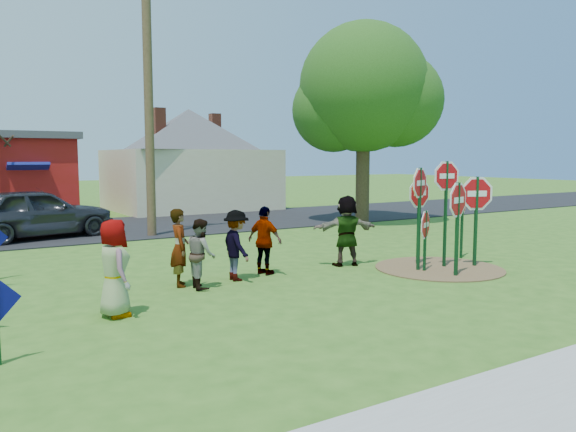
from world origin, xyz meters
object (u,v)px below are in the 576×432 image
person_a (114,268)px  leafy_tree (366,95)px  stop_sign_a (458,208)px  person_b (180,248)px  suv (35,213)px  stop_sign_c (446,189)px  utility_pole (148,83)px  stop_sign_d (463,206)px  stop_sign_b (420,192)px

person_a → leafy_tree: leafy_tree is taller
stop_sign_a → person_b: (-5.90, 2.53, -0.78)m
leafy_tree → suv: bearing=170.1°
stop_sign_a → person_a: stop_sign_a is taller
stop_sign_a → leafy_tree: bearing=45.4°
stop_sign_a → person_b: bearing=140.6°
person_a → leafy_tree: bearing=-58.7°
person_b → leafy_tree: 13.97m
person_b → leafy_tree: (11.11, 7.12, 4.59)m
stop_sign_c → person_a: 8.43m
stop_sign_c → leafy_tree: bearing=71.2°
stop_sign_c → utility_pole: size_ratio=0.28×
stop_sign_d → stop_sign_c: bearing=-177.6°
stop_sign_d → person_a: size_ratio=1.21×
stop_sign_a → stop_sign_c: (0.61, 0.93, 0.39)m
person_a → utility_pole: size_ratio=0.17×
stop_sign_b → stop_sign_d: 2.46m
stop_sign_a → suv: bearing=106.2°
stop_sign_c → stop_sign_d: (1.43, 0.69, -0.54)m
stop_sign_c → utility_pole: (-4.52, 9.54, 3.37)m
utility_pole → leafy_tree: 9.16m
stop_sign_a → stop_sign_c: bearing=40.4°
stop_sign_a → suv: size_ratio=0.47×
person_b → utility_pole: 9.35m
stop_sign_a → person_b: 6.46m
stop_sign_d → leafy_tree: (3.18, 8.03, 3.96)m
suv → stop_sign_b: bearing=-158.6°
stop_sign_a → person_a: (-7.74, 0.89, -0.76)m
leafy_tree → stop_sign_c: bearing=-117.8°
stop_sign_b → person_b: 5.94m
leafy_tree → stop_sign_d: bearing=-111.6°
stop_sign_a → person_a: bearing=157.3°
utility_pole → stop_sign_c: bearing=-64.7°
person_b → suv: size_ratio=0.33×
stop_sign_d → stop_sign_b: bearing=172.5°
stop_sign_a → stop_sign_d: bearing=22.2°
stop_sign_b → suv: 13.14m
stop_sign_b → stop_sign_c: size_ratio=0.95×
stop_sign_b → person_b: stop_sign_b is taller
stop_sign_c → suv: stop_sign_c is taller
suv → stop_sign_c: bearing=-155.6°
stop_sign_a → stop_sign_b: (-0.28, 0.96, 0.33)m
stop_sign_b → leafy_tree: leafy_tree is taller
stop_sign_a → stop_sign_c: 1.18m
person_b → utility_pole: (1.99, 7.94, 4.53)m
stop_sign_a → stop_sign_b: bearing=90.1°
stop_sign_b → stop_sign_a: bearing=-94.9°
suv → leafy_tree: leafy_tree is taller
stop_sign_c → person_a: (-8.35, -0.04, -1.15)m
stop_sign_b → utility_pole: utility_pole is taller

